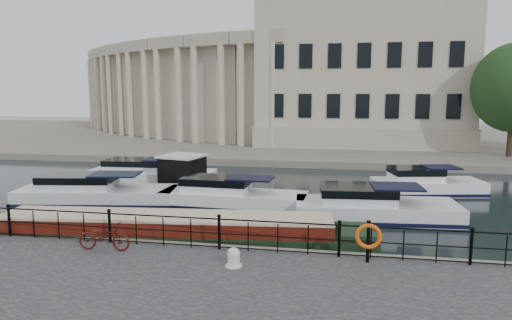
{
  "coord_description": "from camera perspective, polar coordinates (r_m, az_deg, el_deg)",
  "views": [
    {
      "loc": [
        3.87,
        -16.67,
        5.86
      ],
      "look_at": [
        0.5,
        2.0,
        3.0
      ],
      "focal_mm": 32.0,
      "sensor_mm": 36.0,
      "label": 1
    }
  ],
  "objects": [
    {
      "name": "far_bank",
      "position": [
        56.08,
        6.23,
        2.8
      ],
      "size": [
        120.0,
        42.0,
        0.55
      ],
      "primitive_type": "cube",
      "color": "#6B665B",
      "rests_on": "ground_plane"
    },
    {
      "name": "cabin_cruisers",
      "position": [
        25.02,
        -2.56,
        -4.12
      ],
      "size": [
        25.2,
        9.49,
        1.99
      ],
      "color": "silver",
      "rests_on": "ground_plane"
    },
    {
      "name": "mooring_bollard",
      "position": [
        14.26,
        -2.82,
        -12.08
      ],
      "size": [
        0.53,
        0.53,
        0.6
      ],
      "color": "silver",
      "rests_on": "near_quay"
    },
    {
      "name": "civic_building",
      "position": [
        51.62,
        4.89,
        9.84
      ],
      "size": [
        53.55,
        31.84,
        16.85
      ],
      "color": "#ADA38C",
      "rests_on": "far_bank"
    },
    {
      "name": "harbour_hut",
      "position": [
        27.67,
        -9.16,
        -1.76
      ],
      "size": [
        3.72,
        3.32,
        2.2
      ],
      "rotation": [
        0.0,
        0.0,
        -0.23
      ],
      "color": "#6B665B",
      "rests_on": "ground_plane"
    },
    {
      "name": "bicycle",
      "position": [
        16.36,
        -18.46,
        -9.08
      ],
      "size": [
        1.82,
        0.72,
        0.94
      ],
      "primitive_type": "imported",
      "rotation": [
        0.0,
        0.0,
        1.62
      ],
      "color": "#41110B",
      "rests_on": "near_quay"
    },
    {
      "name": "railing",
      "position": [
        15.64,
        -4.63,
        -8.78
      ],
      "size": [
        24.14,
        0.14,
        1.22
      ],
      "color": "black",
      "rests_on": "near_quay"
    },
    {
      "name": "ground_plane",
      "position": [
        18.09,
        -2.73,
        -10.34
      ],
      "size": [
        160.0,
        160.0,
        0.0
      ],
      "primitive_type": "plane",
      "color": "black",
      "rests_on": "ground"
    },
    {
      "name": "narrowboat",
      "position": [
        18.11,
        -11.14,
        -9.26
      ],
      "size": [
        15.96,
        3.67,
        1.58
      ],
      "rotation": [
        0.0,
        0.0,
        0.1
      ],
      "color": "black",
      "rests_on": "ground_plane"
    },
    {
      "name": "life_ring_post",
      "position": [
        14.75,
        13.87,
        -9.32
      ],
      "size": [
        0.82,
        0.21,
        1.34
      ],
      "color": "black",
      "rests_on": "near_quay"
    }
  ]
}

